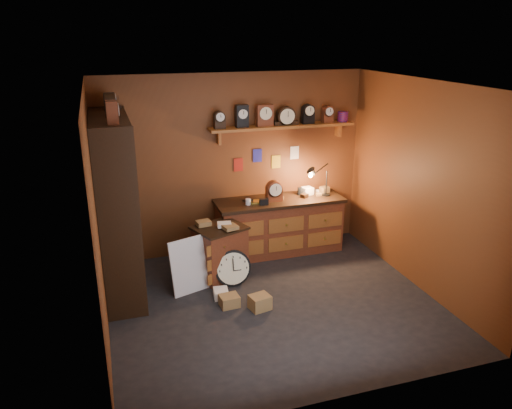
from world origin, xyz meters
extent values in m
plane|color=black|center=(0.00, 0.00, 0.00)|extent=(4.00, 4.00, 0.00)
cube|color=brown|center=(0.00, 1.80, 1.35)|extent=(4.00, 0.02, 2.70)
cube|color=brown|center=(0.00, -1.80, 1.35)|extent=(4.00, 0.02, 2.70)
cube|color=brown|center=(-2.00, 0.00, 1.35)|extent=(0.02, 3.60, 2.70)
cube|color=brown|center=(2.00, 0.00, 1.35)|extent=(0.02, 3.60, 2.70)
cube|color=beige|center=(0.00, 0.00, 2.70)|extent=(4.00, 3.60, 0.02)
cube|color=#9C5922|center=(0.70, 1.65, 1.92)|extent=(2.20, 0.30, 0.04)
cube|color=#9C5922|center=(-0.25, 1.72, 1.80)|extent=(0.04, 0.16, 0.20)
cube|color=#9C5922|center=(1.65, 1.72, 1.80)|extent=(0.04, 0.16, 0.20)
cylinder|color=#B21419|center=(1.68, 1.65, 2.02)|extent=(0.16, 0.16, 0.15)
cube|color=maroon|center=(0.15, 1.79, 1.35)|extent=(0.14, 0.01, 0.20)
cube|color=navy|center=(0.45, 1.79, 1.47)|extent=(0.14, 0.01, 0.20)
cube|color=gold|center=(0.75, 1.79, 1.35)|extent=(0.14, 0.01, 0.20)
cube|color=silver|center=(1.05, 1.79, 1.47)|extent=(0.14, 0.01, 0.20)
cube|color=black|center=(-1.98, 0.98, 1.15)|extent=(0.03, 1.60, 2.30)
cube|color=black|center=(-1.75, 0.20, 1.15)|extent=(0.45, 0.03, 2.30)
cube|color=black|center=(-1.75, 1.76, 1.15)|extent=(0.45, 0.03, 2.30)
cube|color=black|center=(-1.75, 0.98, 0.05)|extent=(0.43, 1.54, 0.03)
cube|color=black|center=(-1.75, 0.98, 0.55)|extent=(0.43, 1.54, 0.03)
cube|color=black|center=(-1.75, 0.98, 1.00)|extent=(0.43, 1.54, 0.03)
cube|color=black|center=(-1.75, 0.98, 1.45)|extent=(0.43, 1.54, 0.03)
cube|color=black|center=(-1.75, 0.98, 1.90)|extent=(0.43, 1.54, 0.03)
cube|color=black|center=(-1.75, 0.98, 2.28)|extent=(0.43, 1.54, 0.03)
cube|color=brown|center=(0.61, 1.48, 0.40)|extent=(1.88, 0.60, 0.80)
cube|color=black|center=(0.61, 1.48, 0.82)|extent=(1.94, 0.66, 0.05)
cube|color=#9C5922|center=(0.61, 1.18, 0.40)|extent=(1.80, 0.02, 0.52)
cylinder|color=black|center=(1.35, 1.43, 0.86)|extent=(0.12, 0.12, 0.02)
cylinder|color=black|center=(1.35, 1.43, 1.05)|extent=(0.02, 0.02, 0.38)
cylinder|color=black|center=(1.23, 1.40, 1.29)|extent=(0.27, 0.09, 0.14)
cone|color=black|center=(1.09, 1.37, 1.25)|extent=(0.18, 0.14, 0.18)
cube|color=brown|center=(-0.46, 0.92, 0.36)|extent=(0.75, 0.70, 0.71)
cube|color=black|center=(-0.46, 0.92, 0.73)|extent=(0.81, 0.75, 0.03)
cube|color=#9C5922|center=(-0.46, 0.66, 0.36)|extent=(0.52, 0.22, 0.61)
cylinder|color=black|center=(-0.36, 0.64, 0.24)|extent=(0.50, 0.16, 0.50)
cylinder|color=#FDF8CA|center=(-0.36, 0.61, 0.25)|extent=(0.44, 0.10, 0.43)
cube|color=black|center=(-0.36, 0.60, 0.32)|extent=(0.01, 0.04, 0.16)
cube|color=black|center=(-0.30, 0.60, 0.22)|extent=(0.11, 0.01, 0.01)
cube|color=silver|center=(-0.92, 0.65, 0.00)|extent=(0.58, 0.33, 0.74)
cube|color=silver|center=(-0.17, 1.40, 0.25)|extent=(0.53, 0.53, 0.49)
cube|color=black|center=(-0.17, 1.15, 0.25)|extent=(0.40, 0.07, 0.40)
cube|color=olive|center=(-0.54, 0.11, 0.07)|extent=(0.25, 0.21, 0.14)
cube|color=white|center=(-0.59, 0.35, 0.05)|extent=(0.21, 0.24, 0.11)
cube|color=olive|center=(-0.20, -0.07, 0.09)|extent=(0.28, 0.25, 0.18)
camera|label=1|loc=(-1.87, -5.19, 3.26)|focal=35.00mm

